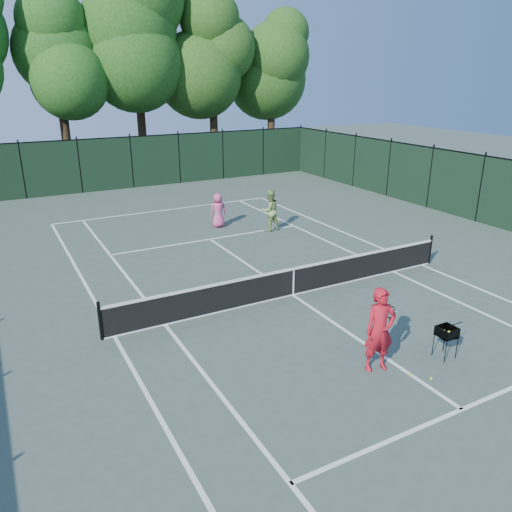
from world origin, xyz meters
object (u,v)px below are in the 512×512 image
loose_ball_near_cart (410,374)px  loose_ball_midcourt (431,379)px  ball_hopper (447,332)px  player_pink (218,210)px  player_green (270,210)px  coach (380,330)px

loose_ball_near_cart → loose_ball_midcourt: size_ratio=1.00×
ball_hopper → loose_ball_near_cart: bearing=-159.3°
player_pink → ball_hopper: bearing=96.1°
player_pink → loose_ball_midcourt: (-0.80, -13.21, -0.73)m
player_green → ball_hopper: 11.19m
player_green → loose_ball_midcourt: size_ratio=26.59×
player_pink → loose_ball_near_cart: size_ratio=22.58×
coach → player_pink: size_ratio=1.30×
player_pink → ball_hopper: (0.21, -12.64, -0.10)m
coach → ball_hopper: bearing=1.1°
loose_ball_near_cart → loose_ball_midcourt: same height
player_green → ball_hopper: player_green is taller
player_green → loose_ball_near_cart: (-2.83, -11.29, -0.87)m
loose_ball_near_cart → player_green: bearing=75.9°
player_pink → loose_ball_near_cart: 12.92m
player_green → loose_ball_near_cart: 11.68m
coach → player_pink: coach is taller
player_green → loose_ball_midcourt: bearing=72.8°
ball_hopper → loose_ball_midcourt: (-1.02, -0.56, -0.63)m
coach → loose_ball_near_cart: (0.48, -0.59, -0.97)m
player_green → loose_ball_near_cart: player_green is taller
coach → loose_ball_midcourt: (0.76, -0.94, -0.97)m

